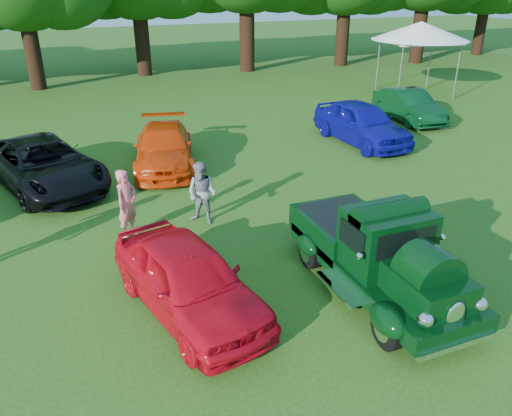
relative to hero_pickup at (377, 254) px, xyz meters
name	(u,v)px	position (x,y,z in m)	size (l,w,h in m)	color
ground	(280,304)	(-1.95, 0.21, -0.77)	(120.00, 120.00, 0.00)	#225012
hero_pickup	(377,254)	(0.00, 0.00, 0.00)	(2.13, 4.56, 1.78)	black
red_convertible	(189,279)	(-3.56, 0.69, -0.10)	(1.59, 3.96, 1.35)	red
back_car_black	(43,164)	(-5.87, 8.10, -0.07)	(2.32, 5.03, 1.40)	black
back_car_orange	(164,147)	(-2.26, 8.51, -0.13)	(1.80, 4.42, 1.28)	red
back_car_blue	(362,123)	(5.04, 8.30, -0.02)	(1.79, 4.44, 1.51)	#0D0C8A
back_car_green	(409,106)	(8.64, 10.18, -0.12)	(1.38, 3.96, 1.30)	black
spectator_pink	(127,204)	(-4.11, 4.08, 0.06)	(0.61, 0.40, 1.66)	#F56572
spectator_grey	(202,193)	(-2.29, 4.10, 0.02)	(0.77, 0.60, 1.59)	gray
canopy_tent	(421,31)	(12.26, 14.45, 2.36)	(5.81, 5.81, 3.60)	white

